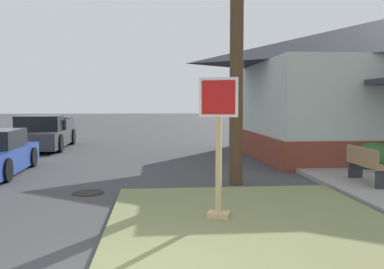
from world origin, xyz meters
TOP-DOWN VIEW (x-y plane):
  - grass_corner_patch at (1.83, 1.95)m, footprint 4.72×5.96m
  - sidewalk_strip at (5.39, 6.68)m, footprint 2.20×18.92m
  - stop_sign at (1.30, 2.49)m, footprint 0.62×0.38m
  - manhole_cover at (-1.26, 4.91)m, footprint 0.70×0.70m
  - pickup_truck_charcoal at (-4.71, 14.25)m, footprint 2.32×5.57m
  - street_bench at (5.21, 4.90)m, footprint 0.45×1.51m
  - shrub_near_porch at (6.63, 7.13)m, footprint 1.22×1.22m

SIDE VIEW (x-z plane):
  - manhole_cover at x=-1.26m, z-range 0.00..0.02m
  - grass_corner_patch at x=1.83m, z-range 0.00..0.08m
  - sidewalk_strip at x=5.39m, z-range 0.00..0.12m
  - shrub_near_porch at x=6.63m, z-range 0.00..0.87m
  - street_bench at x=5.21m, z-range 0.16..1.01m
  - pickup_truck_charcoal at x=-4.71m, z-range -0.12..1.36m
  - stop_sign at x=1.30m, z-range 0.02..2.36m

